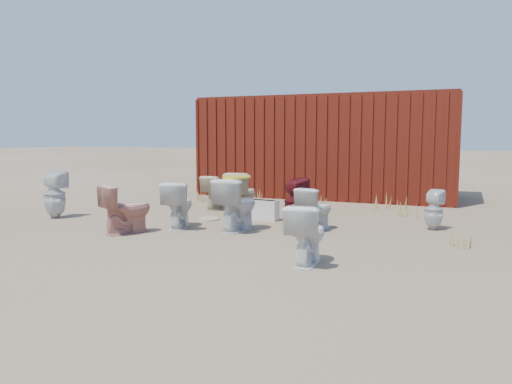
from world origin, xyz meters
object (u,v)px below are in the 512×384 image
at_px(shipping_container, 328,147).
at_px(toilet_front_a, 178,205).
at_px(toilet_front_c, 315,209).
at_px(toilet_front_pink, 126,208).
at_px(toilet_back_e, 434,210).
at_px(toilet_back_beige_left, 217,192).
at_px(toilet_back_beige_right, 242,194).
at_px(toilet_front_maroon, 295,202).
at_px(toilet_back_yellowlid, 237,204).
at_px(toilet_back_a, 55,195).
at_px(loose_tank, 264,210).
at_px(toilet_front_e, 307,234).

relative_size(shipping_container, toilet_front_a, 8.08).
height_order(shipping_container, toilet_front_c, shipping_container).
height_order(shipping_container, toilet_front_pink, shipping_container).
bearing_deg(toilet_front_pink, toilet_back_e, -125.23).
relative_size(toilet_back_beige_left, toilet_back_e, 1.08).
relative_size(toilet_back_beige_right, toilet_back_e, 1.28).
xyz_separation_m(toilet_front_pink, toilet_front_maroon, (2.13, 1.61, 0.01)).
bearing_deg(toilet_back_yellowlid, toilet_front_c, -148.47).
xyz_separation_m(toilet_front_c, toilet_back_a, (-4.61, -0.69, 0.08)).
relative_size(toilet_front_pink, toilet_front_c, 1.12).
distance_m(toilet_front_c, toilet_back_beige_left, 2.81).
bearing_deg(loose_tank, toilet_front_e, -54.21).
distance_m(toilet_front_c, toilet_front_maroon, 0.49).
bearing_deg(toilet_back_e, toilet_front_pink, 40.15).
bearing_deg(loose_tank, toilet_back_beige_left, 153.17).
height_order(toilet_back_yellowlid, loose_tank, toilet_back_yellowlid).
bearing_deg(shipping_container, toilet_back_beige_right, -99.53).
relative_size(toilet_back_yellowlid, loose_tank, 1.64).
height_order(shipping_container, toilet_front_maroon, shipping_container).
relative_size(toilet_front_a, toilet_back_yellowlid, 0.91).
relative_size(toilet_front_maroon, toilet_front_e, 1.11).
distance_m(toilet_front_e, toilet_back_yellowlid, 2.20).
height_order(toilet_front_pink, toilet_back_beige_right, toilet_back_beige_right).
relative_size(toilet_front_a, toilet_back_beige_right, 0.92).
height_order(toilet_front_maroon, toilet_back_a, toilet_back_a).
distance_m(toilet_front_pink, toilet_front_c, 2.89).
bearing_deg(toilet_back_beige_left, toilet_back_a, 51.78).
height_order(toilet_front_maroon, toilet_front_e, toilet_front_maroon).
xyz_separation_m(shipping_container, toilet_front_pink, (-1.54, -5.98, -0.82)).
relative_size(toilet_front_maroon, toilet_back_yellowlid, 0.95).
height_order(toilet_front_e, toilet_back_beige_right, toilet_back_beige_right).
relative_size(toilet_back_beige_left, loose_tank, 1.36).
xyz_separation_m(toilet_front_maroon, loose_tank, (-0.67, 0.31, -0.21)).
relative_size(shipping_container, toilet_back_a, 7.15).
distance_m(toilet_front_c, loose_tank, 1.24).
relative_size(shipping_container, toilet_back_beige_left, 8.83).
height_order(toilet_back_beige_left, toilet_back_e, toilet_back_beige_left).
xyz_separation_m(toilet_back_beige_right, toilet_back_yellowlid, (0.54, -1.39, 0.01)).
height_order(shipping_container, toilet_front_a, shipping_container).
relative_size(toilet_back_e, loose_tank, 1.26).
bearing_deg(loose_tank, toilet_front_pink, -122.56).
bearing_deg(toilet_front_maroon, toilet_back_beige_left, -4.68).
distance_m(toilet_front_c, toilet_back_e, 1.85).
bearing_deg(toilet_back_a, toilet_back_yellowlid, 170.68).
distance_m(toilet_front_a, toilet_back_beige_right, 1.58).
xyz_separation_m(toilet_back_a, toilet_back_yellowlid, (3.51, 0.16, -0.01)).
height_order(toilet_back_beige_right, toilet_back_yellowlid, toilet_back_yellowlid).
height_order(toilet_front_c, loose_tank, toilet_front_c).
bearing_deg(toilet_front_pink, toilet_front_a, -95.94).
relative_size(toilet_front_e, loose_tank, 1.39).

